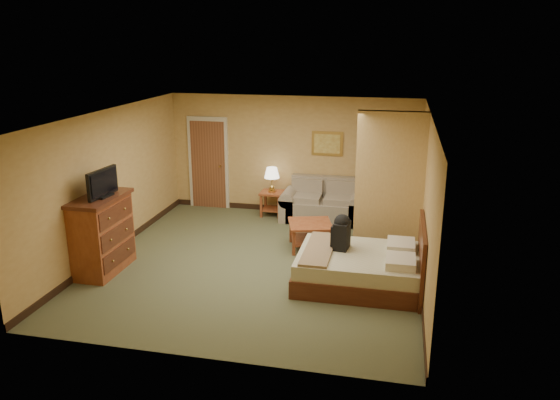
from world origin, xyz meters
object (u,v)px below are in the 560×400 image
(coffee_table, at_px, (310,230))
(bed, at_px, (362,267))
(loveseat, at_px, (323,207))
(dresser, at_px, (102,234))

(coffee_table, height_order, bed, bed)
(loveseat, xyz_separation_m, coffee_table, (-0.01, -1.67, 0.06))
(coffee_table, bearing_deg, loveseat, 89.66)
(loveseat, relative_size, coffee_table, 1.88)
(coffee_table, distance_m, dresser, 3.69)
(dresser, relative_size, bed, 0.67)
(dresser, bearing_deg, loveseat, 46.70)
(coffee_table, height_order, dresser, dresser)
(loveseat, relative_size, bed, 0.92)
(loveseat, bearing_deg, bed, -70.76)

